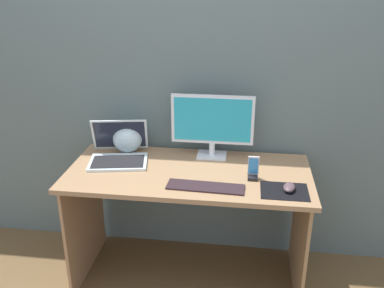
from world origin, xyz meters
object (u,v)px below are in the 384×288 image
object	(u,v)px
mouse	(289,187)
phone_in_dock	(253,171)
monitor	(212,123)
keyboard_external	(206,187)
fishbowl	(127,138)
laptop	(119,153)

from	to	relation	value
mouse	phone_in_dock	bearing A→B (deg)	160.49
monitor	mouse	xyz separation A→B (m)	(0.44, -0.39, -0.20)
keyboard_external	phone_in_dock	bearing A→B (deg)	31.29
fishbowl	mouse	world-z (taller)	fishbowl
keyboard_external	phone_in_dock	size ratio (longest dim) A/B	2.99
monitor	mouse	world-z (taller)	monitor
monitor	laptop	xyz separation A→B (m)	(-0.56, -0.13, -0.17)
keyboard_external	mouse	xyz separation A→B (m)	(0.44, 0.02, 0.02)
keyboard_external	mouse	bearing A→B (deg)	5.53
phone_in_dock	monitor	bearing A→B (deg)	132.17
laptop	phone_in_dock	bearing A→B (deg)	-10.64
monitor	phone_in_dock	distance (m)	0.41
fishbowl	mouse	size ratio (longest dim) A/B	1.88
mouse	phone_in_dock	world-z (taller)	phone_in_dock
mouse	keyboard_external	bearing A→B (deg)	-165.49
monitor	phone_in_dock	world-z (taller)	monitor
laptop	mouse	world-z (taller)	laptop
phone_in_dock	mouse	bearing A→B (deg)	-31.00
laptop	keyboard_external	world-z (taller)	laptop
monitor	mouse	size ratio (longest dim) A/B	5.02
monitor	fishbowl	world-z (taller)	monitor
fishbowl	keyboard_external	distance (m)	0.70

